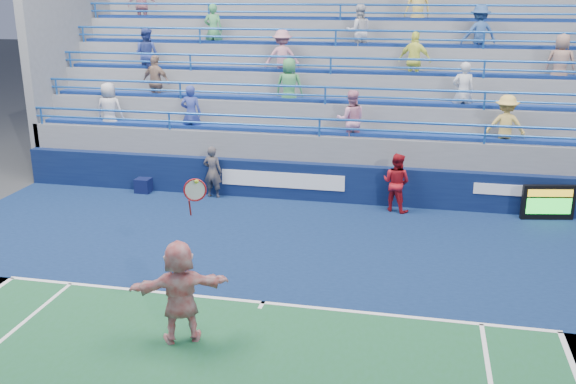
% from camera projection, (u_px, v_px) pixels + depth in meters
% --- Properties ---
extents(ground, '(120.00, 120.00, 0.00)m').
position_uv_depth(ground, '(263.00, 304.00, 12.47)').
color(ground, '#333538').
extents(sponsor_wall, '(18.00, 0.32, 1.10)m').
position_uv_depth(sponsor_wall, '(318.00, 182.00, 18.36)').
color(sponsor_wall, '#0B163D').
rests_on(sponsor_wall, ground).
extents(bleacher_stand, '(18.00, 5.60, 6.13)m').
position_uv_depth(bleacher_stand, '(336.00, 122.00, 21.57)').
color(bleacher_stand, slate).
rests_on(bleacher_stand, ground).
extents(serve_speed_board, '(1.38, 0.41, 0.95)m').
position_uv_depth(serve_speed_board, '(548.00, 202.00, 16.85)').
color(serve_speed_board, black).
rests_on(serve_speed_board, ground).
extents(judge_chair, '(0.45, 0.45, 0.78)m').
position_uv_depth(judge_chair, '(144.00, 184.00, 19.20)').
color(judge_chair, '#0B1239').
rests_on(judge_chair, ground).
extents(tennis_player, '(1.78, 1.20, 2.96)m').
position_uv_depth(tennis_player, '(180.00, 292.00, 10.91)').
color(tennis_player, white).
rests_on(tennis_player, ground).
extents(line_judge, '(0.59, 0.41, 1.54)m').
position_uv_depth(line_judge, '(213.00, 172.00, 18.59)').
color(line_judge, '#121A33').
rests_on(line_judge, ground).
extents(ball_girl, '(0.97, 0.89, 1.63)m').
position_uv_depth(ball_girl, '(396.00, 182.00, 17.43)').
color(ball_girl, '#A6121C').
rests_on(ball_girl, ground).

